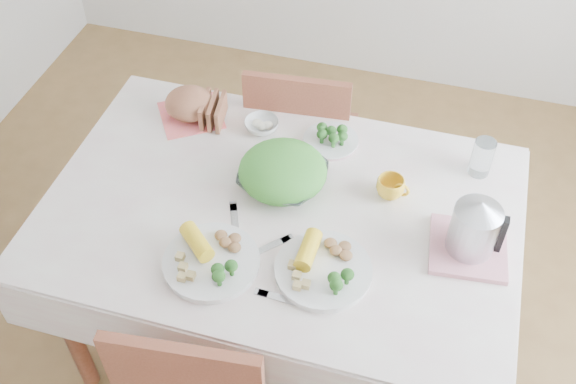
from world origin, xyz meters
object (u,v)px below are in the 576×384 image
(dining_table, at_px, (281,279))
(dinner_plate_right, at_px, (323,271))
(salad_bowl, at_px, (283,178))
(dinner_plate_left, at_px, (211,262))
(chair_far, at_px, (304,138))
(yellow_mug, at_px, (390,188))
(electric_kettle, at_px, (476,224))

(dining_table, bearing_deg, dinner_plate_right, -47.56)
(salad_bowl, distance_m, dinner_plate_right, 0.38)
(dining_table, relative_size, dinner_plate_left, 4.86)
(dinner_plate_left, distance_m, dinner_plate_right, 0.33)
(chair_far, relative_size, dinner_plate_right, 3.18)
(yellow_mug, bearing_deg, electric_kettle, -30.56)
(dining_table, xyz_separation_m, yellow_mug, (0.32, 0.15, 0.42))
(dinner_plate_left, height_order, dinner_plate_right, same)
(salad_bowl, height_order, yellow_mug, yellow_mug)
(dining_table, bearing_deg, yellow_mug, 24.67)
(yellow_mug, bearing_deg, dinner_plate_left, -137.18)
(chair_far, relative_size, electric_kettle, 4.63)
(chair_far, xyz_separation_m, electric_kettle, (0.68, -0.66, 0.42))
(chair_far, distance_m, yellow_mug, 0.73)
(chair_far, height_order, yellow_mug, chair_far)
(chair_far, distance_m, dinner_plate_right, 0.96)
(dinner_plate_left, bearing_deg, salad_bowl, 73.34)
(yellow_mug, bearing_deg, chair_far, 129.57)
(dining_table, relative_size, electric_kettle, 7.11)
(chair_far, height_order, salad_bowl, chair_far)
(chair_far, bearing_deg, dinner_plate_right, 103.18)
(chair_far, xyz_separation_m, yellow_mug, (0.42, -0.50, 0.33))
(chair_far, bearing_deg, yellow_mug, 124.45)
(dinner_plate_right, relative_size, yellow_mug, 3.13)
(dining_table, relative_size, dinner_plate_right, 4.88)
(salad_bowl, bearing_deg, yellow_mug, 8.41)
(yellow_mug, bearing_deg, dinner_plate_right, -110.01)
(salad_bowl, bearing_deg, chair_far, 97.48)
(electric_kettle, bearing_deg, yellow_mug, 150.22)
(electric_kettle, bearing_deg, salad_bowl, 170.87)
(dining_table, relative_size, chair_far, 1.54)
(chair_far, distance_m, electric_kettle, 1.04)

